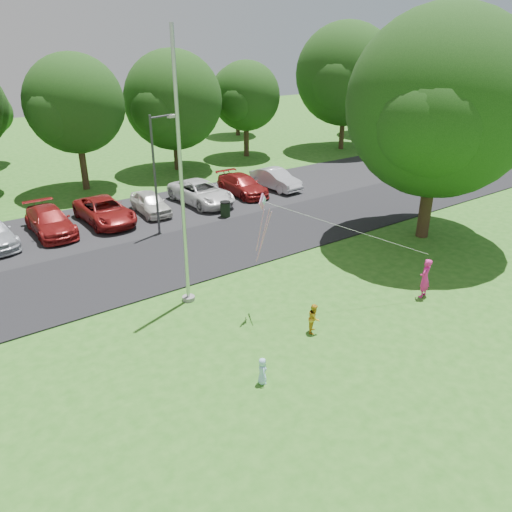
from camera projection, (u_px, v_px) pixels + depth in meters
ground at (342, 327)px, 17.95m from camera, size 120.00×120.00×0.00m
park_road at (212, 247)px, 24.61m from camera, size 60.00×6.00×0.06m
parking_strip at (155, 213)px, 29.43m from camera, size 42.00×7.00×0.06m
flagpole at (182, 199)px, 18.10m from camera, size 0.50×0.50×10.00m
street_lamp at (158, 164)px, 25.04m from camera, size 1.68×0.64×6.12m
trash_can at (225, 210)px, 28.55m from camera, size 0.60×0.60×0.95m
big_tree at (440, 109)px, 23.37m from camera, size 9.47×8.85×11.10m
tree_row at (114, 97)px, 34.45m from camera, size 64.35×11.94×10.88m
horizon_trees at (102, 102)px, 43.50m from camera, size 77.46×7.20×7.02m
parked_cars at (149, 203)px, 28.93m from camera, size 19.48×5.10×1.38m
woman at (425, 278)px, 19.74m from camera, size 0.67×0.53×1.62m
child_yellow at (314, 318)px, 17.47m from camera, size 0.67×0.66×1.09m
child_blue at (262, 371)px, 14.90m from camera, size 0.42×0.50×0.87m
kite at (267, 214)px, 17.57m from camera, size 6.13×3.20×2.79m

